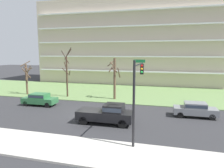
# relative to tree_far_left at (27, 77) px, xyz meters

# --- Properties ---
(ground) EXTENTS (160.00, 160.00, 0.00)m
(ground) POSITION_rel_tree_far_left_xyz_m (14.00, -8.20, -2.89)
(ground) COLOR #2D2D30
(sidewalk_curb_near) EXTENTS (80.00, 4.00, 0.15)m
(sidewalk_curb_near) POSITION_rel_tree_far_left_xyz_m (14.00, -16.20, -2.81)
(sidewalk_curb_near) COLOR #BCB7AD
(sidewalk_curb_near) RESTS_ON ground
(grass_lawn_strip) EXTENTS (80.00, 16.00, 0.08)m
(grass_lawn_strip) POSITION_rel_tree_far_left_xyz_m (14.00, 5.80, -2.85)
(grass_lawn_strip) COLOR #66844C
(grass_lawn_strip) RESTS_ON ground
(apartment_building) EXTENTS (41.90, 13.04, 18.06)m
(apartment_building) POSITION_rel_tree_far_left_xyz_m (14.00, 19.84, 6.14)
(apartment_building) COLOR beige
(apartment_building) RESTS_ON ground
(tree_far_left) EXTENTS (2.12, 2.12, 5.51)m
(tree_far_left) POSITION_rel_tree_far_left_xyz_m (0.00, 0.00, 0.00)
(tree_far_left) COLOR brown
(tree_far_left) RESTS_ON ground
(tree_left) EXTENTS (1.29, 1.33, 7.61)m
(tree_left) POSITION_rel_tree_far_left_xyz_m (7.15, 0.07, 0.83)
(tree_left) COLOR #423023
(tree_left) RESTS_ON ground
(tree_center) EXTENTS (1.79, 1.80, 6.04)m
(tree_center) POSITION_rel_tree_far_left_xyz_m (14.61, 0.27, 0.44)
(tree_center) COLOR brown
(tree_center) RESTS_ON ground
(sedan_gray_near_left) EXTENTS (4.44, 1.89, 1.57)m
(sedan_gray_near_left) POSITION_rel_tree_far_left_xyz_m (25.02, -5.70, -2.02)
(sedan_gray_near_left) COLOR slate
(sedan_gray_near_left) RESTS_ON ground
(pickup_black_center_left) EXTENTS (5.44, 2.10, 1.95)m
(pickup_black_center_left) POSITION_rel_tree_far_left_xyz_m (16.63, -10.20, -1.87)
(pickup_black_center_left) COLOR black
(pickup_black_center_left) RESTS_ON ground
(sedan_green_center_right) EXTENTS (4.45, 1.92, 1.57)m
(sedan_green_center_right) POSITION_rel_tree_far_left_xyz_m (6.13, -5.70, -2.02)
(sedan_green_center_right) COLOR #2D6B3D
(sedan_green_center_right) RESTS_ON ground
(traffic_signal_mast) EXTENTS (0.90, 4.54, 6.28)m
(traffic_signal_mast) POSITION_rel_tree_far_left_xyz_m (19.91, -13.31, 1.37)
(traffic_signal_mast) COLOR black
(traffic_signal_mast) RESTS_ON ground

